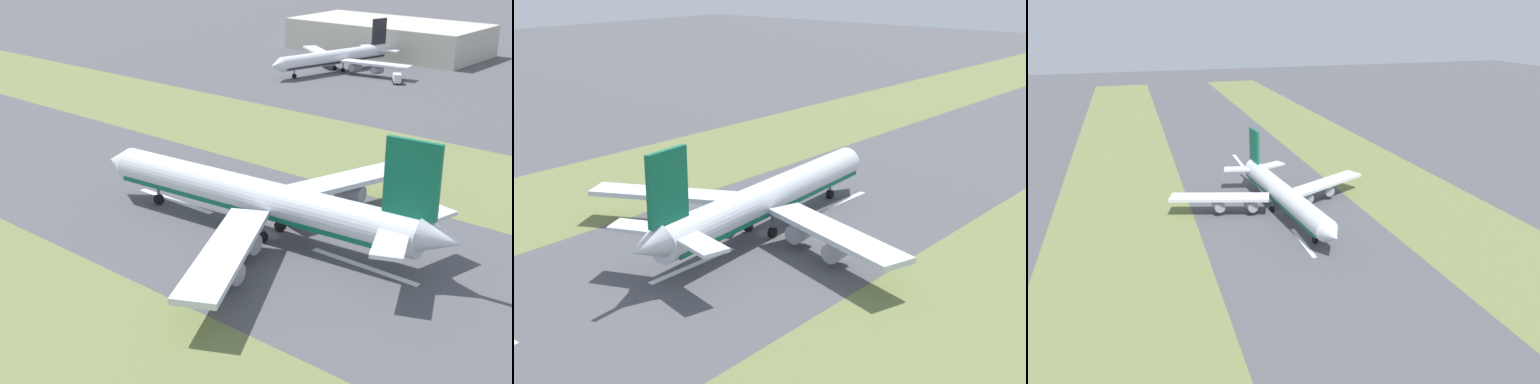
# 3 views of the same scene
# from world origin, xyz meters

# --- Properties ---
(ground_plane) EXTENTS (800.00, 800.00, 0.00)m
(ground_plane) POSITION_xyz_m (0.00, 0.00, 0.00)
(ground_plane) COLOR #4C4C51
(grass_median_west) EXTENTS (40.00, 600.00, 0.01)m
(grass_median_west) POSITION_xyz_m (-45.00, 0.00, 0.00)
(grass_median_west) COLOR olive
(grass_median_west) RESTS_ON ground
(grass_median_east) EXTENTS (40.00, 600.00, 0.01)m
(grass_median_east) POSITION_xyz_m (45.00, 0.00, 0.00)
(grass_median_east) COLOR olive
(grass_median_east) RESTS_ON ground
(centreline_dash_mid) EXTENTS (1.20, 18.00, 0.01)m
(centreline_dash_mid) POSITION_xyz_m (0.00, -17.93, 0.01)
(centreline_dash_mid) COLOR silver
(centreline_dash_mid) RESTS_ON ground
(centreline_dash_far) EXTENTS (1.20, 18.00, 0.01)m
(centreline_dash_far) POSITION_xyz_m (0.00, 22.07, 0.01)
(centreline_dash_far) COLOR silver
(centreline_dash_far) RESTS_ON ground
(airplane_main_jet) EXTENTS (63.87, 67.22, 20.20)m
(airplane_main_jet) POSITION_xyz_m (-0.79, 0.17, 6.02)
(airplane_main_jet) COLOR silver
(airplane_main_jet) RESTS_ON ground
(terminal_building) EXTENTS (36.00, 71.67, 11.50)m
(terminal_building) POSITION_xyz_m (159.33, 72.72, 5.75)
(terminal_building) COLOR #BCB7A8
(terminal_building) RESTS_ON ground
(airplane_parked_apron) EXTENTS (52.40, 49.21, 15.92)m
(airplane_parked_apron) POSITION_xyz_m (115.79, 66.32, 4.75)
(airplane_parked_apron) COLOR silver
(airplane_parked_apron) RESTS_ON ground
(service_truck) EXTENTS (6.19, 5.22, 3.10)m
(service_truck) POSITION_xyz_m (112.87, 41.87, 1.67)
(service_truck) COLOR white
(service_truck) RESTS_ON ground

